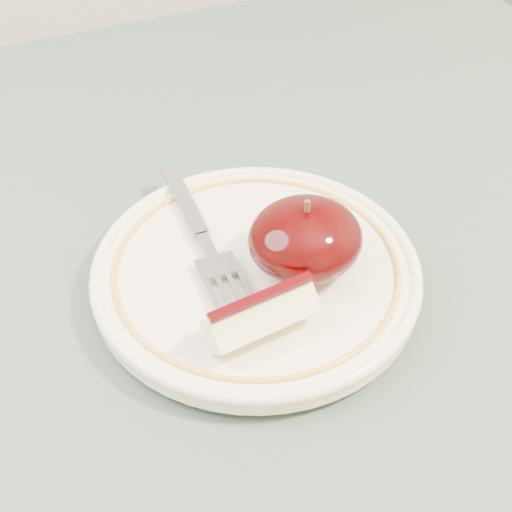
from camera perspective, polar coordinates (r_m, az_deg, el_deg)
name	(u,v)px	position (r m, az deg, el deg)	size (l,w,h in m)	color
table	(272,379)	(0.55, 1.31, -9.79)	(0.90, 0.90, 0.75)	brown
plate	(256,271)	(0.49, 0.00, -1.20)	(0.22, 0.22, 0.02)	#ECE3C6
apple_half	(305,239)	(0.47, 3.95, 1.39)	(0.08, 0.07, 0.06)	black
apple_wedge	(261,315)	(0.43, 0.41, -4.73)	(0.07, 0.04, 0.03)	#FFF3BB
fork	(202,236)	(0.50, -4.35, 1.60)	(0.03, 0.17, 0.00)	gray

